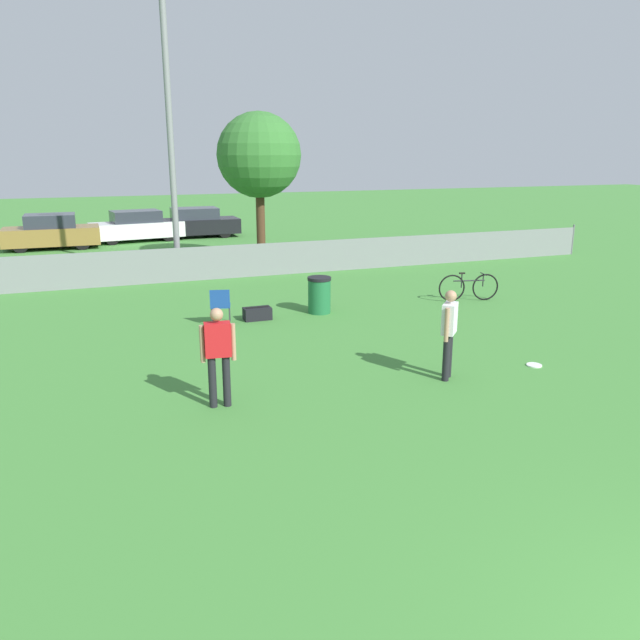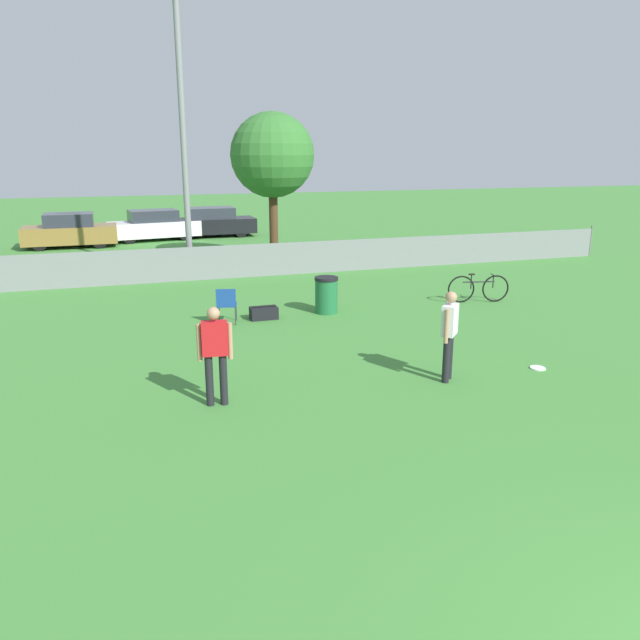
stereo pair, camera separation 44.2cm
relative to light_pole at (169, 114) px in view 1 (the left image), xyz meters
The scene contains 13 objects.
fence_backline 5.20m from the light_pole, 15.94° to the right, with size 27.16×0.07×1.21m.
light_pole is the anchor object (origin of this frame).
tree_near_pole 3.84m from the light_pole, 25.11° to the left, with size 3.02×3.02×5.46m.
player_receiver_white 12.58m from the light_pole, 73.91° to the right, with size 0.45×0.46×1.68m.
player_defender_red 12.01m from the light_pole, 94.69° to the right, with size 0.57×0.27×1.68m.
frisbee_disc 13.57m from the light_pole, 65.07° to the right, with size 0.30×0.30×0.03m.
folding_chair_sideline 7.80m from the light_pole, 88.87° to the right, with size 0.57×0.57×0.90m.
bicycle_sideline 10.63m from the light_pole, 40.68° to the right, with size 1.71×0.52×0.81m.
trash_bin 8.10m from the light_pole, 65.05° to the right, with size 0.61×0.61×0.95m.
gear_bag_sideline 7.97m from the light_pole, 79.91° to the right, with size 0.68×0.38×0.33m.
parked_car_tan 10.44m from the light_pole, 116.24° to the left, with size 3.91×1.80×1.48m.
parked_car_white 10.60m from the light_pole, 93.21° to the left, with size 4.33×2.21×1.42m.
parked_car_dark 11.24m from the light_pole, 77.31° to the left, with size 4.19×1.73×1.42m.
Camera 1 is at (-4.97, -2.12, 4.09)m, focal length 35.00 mm.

